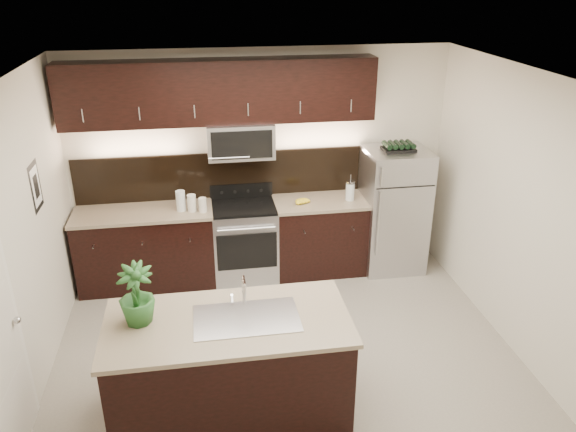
% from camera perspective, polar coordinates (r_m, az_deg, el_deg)
% --- Properties ---
extents(ground, '(4.50, 4.50, 0.00)m').
position_cam_1_polar(ground, '(5.69, -0.10, -14.12)').
color(ground, gray).
rests_on(ground, ground).
extents(room_walls, '(4.52, 4.02, 2.71)m').
position_cam_1_polar(room_walls, '(4.78, -1.36, 1.66)').
color(room_walls, beige).
rests_on(room_walls, ground).
extents(counter_run, '(3.51, 0.65, 0.94)m').
position_cam_1_polar(counter_run, '(6.83, -6.14, -2.60)').
color(counter_run, black).
rests_on(counter_run, ground).
extents(upper_fixtures, '(3.49, 0.40, 1.66)m').
position_cam_1_polar(upper_fixtures, '(6.41, -6.65, 11.48)').
color(upper_fixtures, black).
rests_on(upper_fixtures, counter_run).
extents(island, '(1.96, 0.96, 0.94)m').
position_cam_1_polar(island, '(4.84, -5.89, -15.07)').
color(island, black).
rests_on(island, ground).
extents(sink_faucet, '(0.84, 0.50, 0.28)m').
position_cam_1_polar(sink_faucet, '(4.56, -4.25, -10.12)').
color(sink_faucet, silver).
rests_on(sink_faucet, island).
extents(refrigerator, '(0.74, 0.67, 1.54)m').
position_cam_1_polar(refrigerator, '(7.03, 10.65, 0.59)').
color(refrigerator, '#B2B2B7').
rests_on(refrigerator, ground).
extents(wine_rack, '(0.38, 0.24, 0.09)m').
position_cam_1_polar(wine_rack, '(6.75, 11.17, 6.92)').
color(wine_rack, black).
rests_on(wine_rack, refrigerator).
extents(plant, '(0.29, 0.29, 0.50)m').
position_cam_1_polar(plant, '(4.54, -15.18, -7.71)').
color(plant, '#235321').
rests_on(plant, island).
extents(canisters, '(0.34, 0.18, 0.24)m').
position_cam_1_polar(canisters, '(6.52, -10.02, 1.37)').
color(canisters, silver).
rests_on(canisters, counter_run).
extents(french_press, '(0.11, 0.11, 0.31)m').
position_cam_1_polar(french_press, '(6.76, 6.32, 2.57)').
color(french_press, silver).
rests_on(french_press, counter_run).
extents(bananas, '(0.23, 0.20, 0.06)m').
position_cam_1_polar(bananas, '(6.63, 1.00, 1.46)').
color(bananas, yellow).
rests_on(bananas, counter_run).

